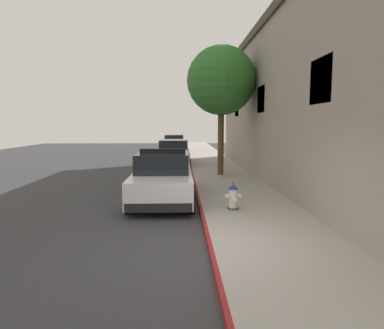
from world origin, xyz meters
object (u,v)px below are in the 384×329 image
fire_hydrant (233,197)px  parked_car_dark_far (174,144)px  parked_car_silver_ahead (174,153)px  street_tree (221,81)px  police_cruiser (163,177)px

fire_hydrant → parked_car_dark_far: bearing=95.1°
parked_car_silver_ahead → parked_car_dark_far: 10.61m
street_tree → parked_car_dark_far: bearing=98.8°
police_cruiser → fire_hydrant: police_cruiser is taller
parked_car_dark_far → street_tree: 16.17m
fire_hydrant → street_tree: street_tree is taller
parked_car_dark_far → fire_hydrant: parked_car_dark_far is taller
parked_car_silver_ahead → parked_car_dark_far: same height
parked_car_silver_ahead → fire_hydrant: (1.84, -11.58, -0.23)m
parked_car_silver_ahead → police_cruiser: bearing=-91.0°
police_cruiser → street_tree: (2.43, 4.63, 3.68)m
parked_car_silver_ahead → fire_hydrant: bearing=-81.0°
police_cruiser → parked_car_dark_far: (0.02, 20.18, -0.00)m
parked_car_silver_ahead → street_tree: 6.57m
parked_car_dark_far → street_tree: (2.42, -15.56, 3.69)m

